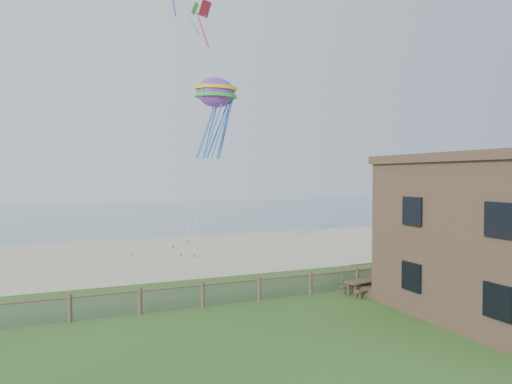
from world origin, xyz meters
TOP-DOWN VIEW (x-y plane):
  - ground at (0.00, 0.00)m, footprint 160.00×160.00m
  - sand_beach at (0.00, 22.00)m, footprint 72.00×20.00m
  - ocean at (0.00, 66.00)m, footprint 160.00×68.00m
  - chainlink_fence at (0.00, 6.00)m, footprint 36.20×0.20m
  - motel_deck at (13.00, 5.00)m, footprint 15.00×2.00m
  - picnic_table at (5.62, 5.00)m, footprint 2.18×1.79m
  - octopus_kite at (1.31, 17.25)m, footprint 3.84×3.36m
  - kite_red at (-0.06, 15.43)m, footprint 1.81×2.06m
  - kite_green at (1.31, 23.14)m, footprint 1.89×1.74m

SIDE VIEW (x-z plane):
  - ground at x=0.00m, z-range 0.00..0.00m
  - ocean at x=0.00m, z-range -0.01..0.01m
  - sand_beach at x=0.00m, z-range -0.01..0.01m
  - motel_deck at x=13.00m, z-range 0.00..0.50m
  - picnic_table at x=5.62m, z-range 0.00..0.82m
  - chainlink_fence at x=0.00m, z-range -0.07..1.18m
  - octopus_kite at x=1.31m, z-range 7.62..14.21m
  - kite_red at x=-0.06m, z-range 15.81..18.52m
  - kite_green at x=1.31m, z-range 18.84..21.27m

